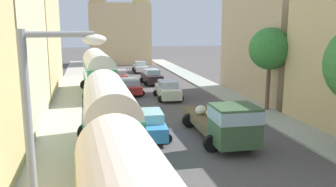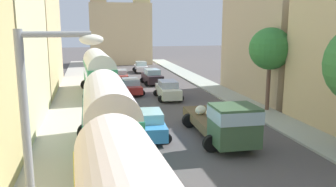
{
  "view_description": "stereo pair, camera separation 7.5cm",
  "coord_description": "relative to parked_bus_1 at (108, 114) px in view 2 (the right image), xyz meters",
  "views": [
    {
      "loc": [
        -5.37,
        -2.63,
        6.57
      ],
      "look_at": [
        0.0,
        20.78,
        1.83
      ],
      "focal_mm": 37.37,
      "sensor_mm": 36.0,
      "label": 1
    },
    {
      "loc": [
        -5.3,
        -2.65,
        6.57
      ],
      "look_at": [
        0.0,
        20.78,
        1.83
      ],
      "focal_mm": 37.37,
      "sensor_mm": 36.0,
      "label": 2
    }
  ],
  "objects": [
    {
      "name": "ground_plane",
      "position": [
        4.48,
        12.34,
        -2.16
      ],
      "size": [
        154.0,
        154.0,
        0.0
      ],
      "primitive_type": "plane",
      "color": "#514C4B"
    },
    {
      "name": "sidewalk_left",
      "position": [
        -2.77,
        12.34,
        -2.09
      ],
      "size": [
        2.5,
        70.0,
        0.14
      ],
      "primitive_type": "cube",
      "color": "#B3AD9F",
      "rests_on": "ground"
    },
    {
      "name": "sidewalk_right",
      "position": [
        11.73,
        12.34,
        -2.09
      ],
      "size": [
        2.5,
        70.0,
        0.14
      ],
      "primitive_type": "cube",
      "color": "#A6ADA1",
      "rests_on": "ground"
    },
    {
      "name": "building_left_3",
      "position": [
        -6.17,
        20.17,
        4.76
      ],
      "size": [
        4.72,
        14.8,
        13.79
      ],
      "color": "#D9BB87",
      "rests_on": "ground"
    },
    {
      "name": "building_right_2",
      "position": [
        15.86,
        12.05,
        3.85
      ],
      "size": [
        6.33,
        11.72,
        11.96
      ],
      "color": "tan",
      "rests_on": "ground"
    },
    {
      "name": "distant_church",
      "position": [
        4.48,
        42.5,
        3.84
      ],
      "size": [
        10.01,
        6.07,
        16.75
      ],
      "color": "#D6BA87",
      "rests_on": "ground"
    },
    {
      "name": "parked_bus_1",
      "position": [
        0.0,
        0.0,
        0.0
      ],
      "size": [
        3.36,
        8.05,
        3.95
      ],
      "color": "#2C9470",
      "rests_on": "ground"
    },
    {
      "name": "parked_bus_2",
      "position": [
        -0.01,
        16.03,
        0.13
      ],
      "size": [
        3.57,
        10.09,
        4.14
      ],
      "color": "#3A9C6A",
      "rests_on": "ground"
    },
    {
      "name": "cargo_truck_0",
      "position": [
        6.38,
        0.33,
        -0.88
      ],
      "size": [
        3.25,
        7.7,
        2.5
      ],
      "color": "#375537",
      "rests_on": "ground"
    },
    {
      "name": "car_0",
      "position": [
        5.97,
        12.7,
        -1.33
      ],
      "size": [
        2.39,
        4.46,
        1.66
      ],
      "color": "beige",
      "rests_on": "ground"
    },
    {
      "name": "car_1",
      "position": [
        5.98,
        20.83,
        -1.32
      ],
      "size": [
        2.43,
        4.07,
        1.7
      ],
      "color": "black",
      "rests_on": "ground"
    },
    {
      "name": "car_2",
      "position": [
        6.21,
        30.97,
        -1.4
      ],
      "size": [
        2.25,
        3.86,
        1.52
      ],
      "color": "silver",
      "rests_on": "ground"
    },
    {
      "name": "car_4",
      "position": [
        2.43,
        2.21,
        -1.35
      ],
      "size": [
        2.47,
        4.01,
        1.62
      ],
      "color": "#3B8BCE",
      "rests_on": "ground"
    },
    {
      "name": "car_5",
      "position": [
        2.98,
        15.73,
        -1.41
      ],
      "size": [
        2.34,
        4.18,
        1.49
      ],
      "color": "#AB2624",
      "rests_on": "ground"
    },
    {
      "name": "car_6",
      "position": [
        2.58,
        22.58,
        -1.39
      ],
      "size": [
        2.37,
        3.99,
        1.51
      ],
      "color": "#AB372F",
      "rests_on": "ground"
    },
    {
      "name": "streetlamp_near",
      "position": [
        -1.82,
        -10.67,
        1.69
      ],
      "size": [
        1.56,
        0.28,
        6.5
      ],
      "color": "gray",
      "rests_on": "ground"
    },
    {
      "name": "roadside_tree_2",
      "position": [
        12.38,
        6.53,
        2.62
      ],
      "size": [
        3.15,
        3.15,
        6.38
      ],
      "color": "brown",
      "rests_on": "ground"
    }
  ]
}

